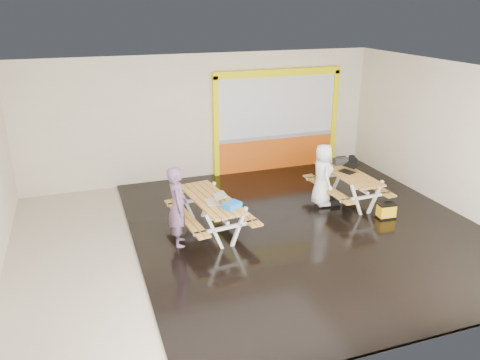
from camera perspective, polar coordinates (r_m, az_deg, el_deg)
name	(u,v)px	position (r m, az deg, el deg)	size (l,w,h in m)	color
room	(255,160)	(9.66, 1.76, 2.39)	(10.02, 8.02, 3.52)	beige
deck	(306,227)	(10.79, 7.90, -5.67)	(7.50, 7.98, 0.05)	black
kiosk	(277,123)	(14.05, 4.44, 6.86)	(3.88, 0.16, 3.00)	#CF5310
picnic_table_left	(211,206)	(10.24, -3.51, -3.19)	(1.68, 2.27, 0.84)	#B37E34
picnic_table_right	(348,180)	(12.04, 12.83, -0.03)	(1.47, 2.11, 0.82)	#B37E34
person_left	(178,207)	(9.70, -7.48, -3.21)	(0.63, 0.41, 1.72)	#6A4B6E
person_right	(322,175)	(11.62, 9.88, 0.63)	(0.74, 0.48, 1.52)	white
laptop_left	(215,200)	(9.93, -3.01, -2.37)	(0.44, 0.40, 0.17)	silver
laptop_right	(349,169)	(12.07, 12.93, 1.27)	(0.52, 0.49, 0.18)	black
blue_pouch	(232,205)	(9.67, -1.00, -3.04)	(0.36, 0.26, 0.11)	blue
toolbox	(340,161)	(12.57, 11.97, 2.26)	(0.38, 0.19, 0.22)	black
backpack	(351,164)	(12.88, 13.24, 1.89)	(0.28, 0.19, 0.44)	black
dark_case	(332,201)	(12.05, 10.99, -2.49)	(0.37, 0.28, 0.14)	black
fluke_bag	(386,211)	(11.54, 17.17, -3.58)	(0.43, 0.30, 0.36)	black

